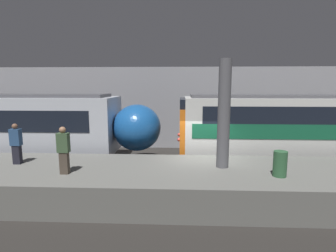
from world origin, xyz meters
TOP-DOWN VIEW (x-y plane):
  - ground_plane at (0.00, 0.00)m, footprint 120.00×120.00m
  - platform at (0.00, -1.93)m, footprint 40.00×3.86m
  - station_rear_barrier at (0.00, 5.94)m, footprint 50.00×0.15m
  - support_pillar_near at (0.57, -1.64)m, footprint 0.45×0.45m
  - person_waiting at (-4.90, -2.65)m, footprint 0.38×0.24m
  - person_walking at (-7.21, -1.61)m, footprint 0.38×0.24m
  - trash_bin at (2.29, -2.58)m, footprint 0.44×0.44m

SIDE VIEW (x-z plane):
  - ground_plane at x=0.00m, z-range 0.00..0.00m
  - platform at x=0.00m, z-range 0.00..1.10m
  - trash_bin at x=2.29m, z-range 1.10..1.95m
  - person_walking at x=-7.21m, z-range 1.14..2.70m
  - person_waiting at x=-4.90m, z-range 1.14..2.76m
  - station_rear_barrier at x=0.00m, z-range 0.00..5.25m
  - support_pillar_near at x=0.57m, z-range 1.10..5.00m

